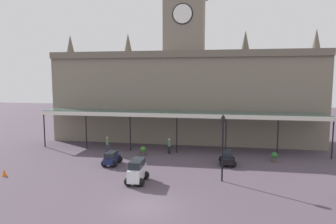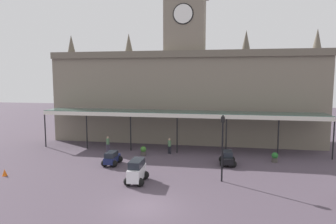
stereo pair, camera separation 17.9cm
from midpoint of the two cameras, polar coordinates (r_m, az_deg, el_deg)
ground_plane at (r=19.78m, az=-4.33°, el=-17.59°), size 140.00×140.00×0.00m
station_building at (r=38.76m, az=3.40°, el=3.99°), size 33.14×6.79×19.18m
entrance_canopy at (r=33.37m, az=2.22°, el=-0.21°), size 31.38×3.26×4.33m
car_black_estate at (r=28.86m, az=11.42°, el=-8.70°), size 1.64×2.30×1.27m
car_navy_estate at (r=28.77m, az=-10.41°, el=-8.73°), size 1.55×2.25×1.27m
car_white_van at (r=23.83m, az=-5.75°, el=-11.28°), size 1.62×2.42×1.77m
pedestrian_crossing_forecourt at (r=32.17m, az=0.45°, el=-6.36°), size 0.35×0.34×1.67m
pedestrian_near_entrance at (r=33.77m, az=-11.20°, el=-5.86°), size 0.38×0.34×1.67m
victorian_lamppost at (r=23.65m, az=10.52°, el=-5.39°), size 0.30×0.30×5.26m
traffic_cone at (r=28.67m, az=-28.44°, el=-10.06°), size 0.40×0.40×0.56m
planter_forecourt_centre at (r=30.91m, az=19.77°, el=-8.08°), size 0.60×0.60×0.96m
planter_near_kerb at (r=31.71m, az=-4.53°, el=-7.35°), size 0.60×0.60×0.96m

